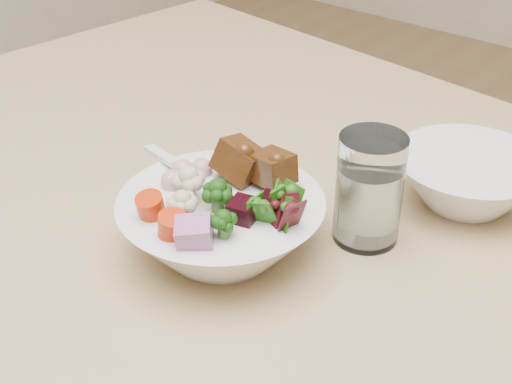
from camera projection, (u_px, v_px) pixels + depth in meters
food_bowl at (223, 222)px, 0.67m from camera, size 0.20×0.20×0.11m
soup_spoon at (176, 172)px, 0.71m from camera, size 0.09×0.04×0.02m
water_glass at (369, 193)px, 0.68m from camera, size 0.06×0.06×0.11m
side_bowl at (468, 180)px, 0.75m from camera, size 0.16×0.16×0.05m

